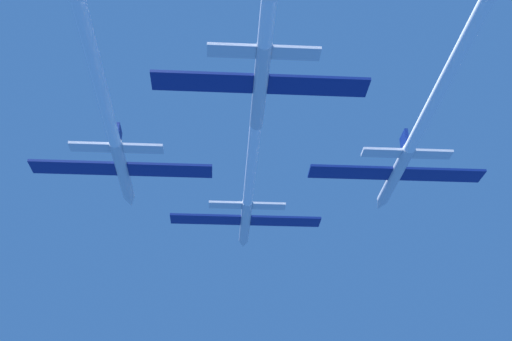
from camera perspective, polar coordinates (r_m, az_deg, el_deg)
name	(u,v)px	position (r m, az deg, el deg)	size (l,w,h in m)	color
jet_lead	(253,147)	(57.93, -0.25, 2.09)	(17.04, 56.63, 2.82)	silver
jet_left_wing	(98,77)	(49.37, -14.04, 8.19)	(17.04, 52.47, 2.82)	silver
jet_right_wing	(443,84)	(51.34, 16.51, 7.47)	(17.04, 52.96, 2.82)	silver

